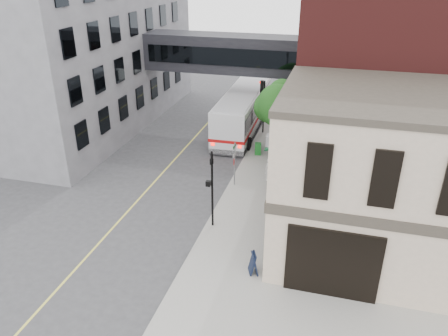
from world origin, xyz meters
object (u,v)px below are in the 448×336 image
Objects in this scene: pedestrian_b at (279,148)px; newspaper_box at (258,149)px; pedestrian_c at (276,135)px; sandwich_board at (253,263)px; bus at (243,108)px; pedestrian_a at (269,170)px.

newspaper_box is at bearing 158.68° from pedestrian_b.
newspaper_box is (-1.07, -1.92, -0.46)m from pedestrian_c.
sandwich_board is at bearing -90.63° from pedestrian_b.
pedestrian_c is 1.70× the size of sandwich_board.
pedestrian_c reaches higher than sandwich_board.
bus reaches higher than pedestrian_c.
pedestrian_b is 13.27m from sandwich_board.
bus is 5.04m from pedestrian_c.
pedestrian_b is 2.49m from pedestrian_c.
pedestrian_b is 1.89× the size of newspaper_box.
bus is 7.21× the size of pedestrian_b.
bus is 10.32m from pedestrian_a.
pedestrian_a is at bearing -67.11° from bus.
bus is 6.84× the size of pedestrian_c.
bus is 8.07× the size of pedestrian_a.
bus is at bearing 119.87° from pedestrian_b.
pedestrian_a is 3.52m from pedestrian_b.
newspaper_box is (2.43, -5.45, -1.29)m from bus.
pedestrian_b is at bearing 64.48° from pedestrian_a.
pedestrian_c is (-0.49, 5.93, 0.14)m from pedestrian_a.
pedestrian_a reaches higher than sandwich_board.
pedestrian_b is 1.77m from newspaper_box.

